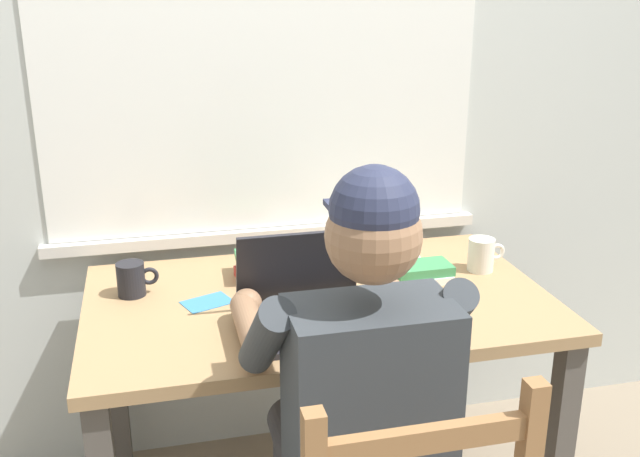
# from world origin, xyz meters

# --- Properties ---
(back_wall) EXTENTS (6.00, 0.08, 2.60)m
(back_wall) POSITION_xyz_m (-0.00, 0.47, 1.30)
(back_wall) COLOR beige
(back_wall) RESTS_ON ground
(desk) EXTENTS (1.29, 0.78, 0.74)m
(desk) POSITION_xyz_m (0.00, 0.00, 0.64)
(desk) COLOR #9E7A51
(desk) RESTS_ON ground
(seated_person) EXTENTS (0.50, 0.60, 1.26)m
(seated_person) POSITION_xyz_m (-0.03, -0.46, 0.69)
(seated_person) COLOR #33383D
(seated_person) RESTS_ON ground
(laptop) EXTENTS (0.33, 0.29, 0.23)m
(laptop) POSITION_xyz_m (-0.07, -0.16, 0.79)
(laptop) COLOR #232328
(laptop) RESTS_ON desk
(computer_mouse) EXTENTS (0.06, 0.10, 0.03)m
(computer_mouse) POSITION_xyz_m (0.16, -0.18, 0.75)
(computer_mouse) COLOR #232328
(computer_mouse) RESTS_ON desk
(coffee_mug_white) EXTENTS (0.12, 0.08, 0.10)m
(coffee_mug_white) POSITION_xyz_m (0.53, 0.08, 0.79)
(coffee_mug_white) COLOR silver
(coffee_mug_white) RESTS_ON desk
(coffee_mug_dark) EXTENTS (0.12, 0.08, 0.10)m
(coffee_mug_dark) POSITION_xyz_m (-0.51, 0.13, 0.78)
(coffee_mug_dark) COLOR black
(coffee_mug_dark) RESTS_ON desk
(book_stack_main) EXTENTS (0.17, 0.11, 0.05)m
(book_stack_main) POSITION_xyz_m (0.33, 0.05, 0.76)
(book_stack_main) COLOR white
(book_stack_main) RESTS_ON desk
(book_stack_side) EXTENTS (0.19, 0.16, 0.07)m
(book_stack_side) POSITION_xyz_m (-0.12, 0.17, 0.77)
(book_stack_side) COLOR #BC332D
(book_stack_side) RESTS_ON desk
(paper_pile_near_laptop) EXTENTS (0.26, 0.17, 0.00)m
(paper_pile_near_laptop) POSITION_xyz_m (0.27, 0.25, 0.74)
(paper_pile_near_laptop) COLOR silver
(paper_pile_near_laptop) RESTS_ON desk
(paper_pile_back_corner) EXTENTS (0.24, 0.24, 0.02)m
(paper_pile_back_corner) POSITION_xyz_m (0.02, 0.12, 0.74)
(paper_pile_back_corner) COLOR silver
(paper_pile_back_corner) RESTS_ON desk
(landscape_photo_print) EXTENTS (0.15, 0.13, 0.00)m
(landscape_photo_print) POSITION_xyz_m (-0.31, 0.03, 0.74)
(landscape_photo_print) COLOR teal
(landscape_photo_print) RESTS_ON desk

